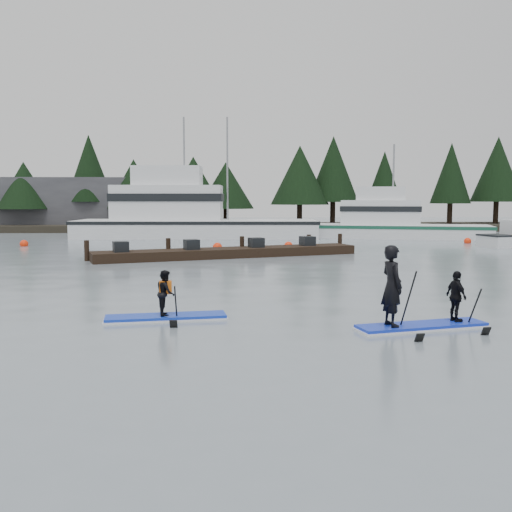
{
  "coord_description": "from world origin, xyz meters",
  "views": [
    {
      "loc": [
        -0.9,
        -12.76,
        2.98
      ],
      "look_at": [
        0.0,
        6.0,
        1.1
      ],
      "focal_mm": 40.0,
      "sensor_mm": 36.0,
      "label": 1
    }
  ],
  "objects_px": {
    "fishing_boat_large": "(189,227)",
    "paddleboard_duo": "(415,298)",
    "paddleboard_solo": "(166,304)",
    "floating_dock": "(229,253)",
    "fishing_boat_medium": "(396,231)"
  },
  "relations": [
    {
      "from": "fishing_boat_large",
      "to": "paddleboard_duo",
      "type": "relative_size",
      "value": 5.88
    },
    {
      "from": "fishing_boat_large",
      "to": "paddleboard_solo",
      "type": "relative_size",
      "value": 6.16
    },
    {
      "from": "floating_dock",
      "to": "paddleboard_duo",
      "type": "bearing_deg",
      "value": -94.8
    },
    {
      "from": "floating_dock",
      "to": "paddleboard_solo",
      "type": "bearing_deg",
      "value": -115.11
    },
    {
      "from": "floating_dock",
      "to": "paddleboard_duo",
      "type": "xyz_separation_m",
      "value": [
        4.23,
        -16.56,
        0.49
      ]
    },
    {
      "from": "paddleboard_solo",
      "to": "paddleboard_duo",
      "type": "distance_m",
      "value": 5.98
    },
    {
      "from": "fishing_boat_large",
      "to": "floating_dock",
      "type": "bearing_deg",
      "value": -75.9
    },
    {
      "from": "fishing_boat_medium",
      "to": "fishing_boat_large",
      "type": "bearing_deg",
      "value": -169.48
    },
    {
      "from": "fishing_boat_medium",
      "to": "paddleboard_solo",
      "type": "bearing_deg",
      "value": -100.58
    },
    {
      "from": "paddleboard_duo",
      "to": "paddleboard_solo",
      "type": "bearing_deg",
      "value": 153.73
    },
    {
      "from": "fishing_boat_large",
      "to": "fishing_boat_medium",
      "type": "bearing_deg",
      "value": -2.48
    },
    {
      "from": "fishing_boat_large",
      "to": "paddleboard_duo",
      "type": "distance_m",
      "value": 32.7
    },
    {
      "from": "paddleboard_duo",
      "to": "fishing_boat_medium",
      "type": "bearing_deg",
      "value": 60.85
    },
    {
      "from": "fishing_boat_large",
      "to": "fishing_boat_medium",
      "type": "height_order",
      "value": "fishing_boat_large"
    },
    {
      "from": "fishing_boat_large",
      "to": "floating_dock",
      "type": "height_order",
      "value": "fishing_boat_large"
    }
  ]
}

